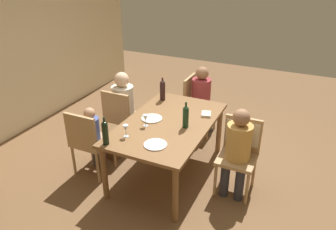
{
  "coord_description": "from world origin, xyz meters",
  "views": [
    {
      "loc": [
        -3.28,
        -1.53,
        2.65
      ],
      "look_at": [
        0.0,
        0.0,
        0.85
      ],
      "focal_mm": 35.02,
      "sensor_mm": 36.0,
      "label": 1
    }
  ],
  "objects_px": {
    "person_man_bearded": "(203,96)",
    "person_man_guest": "(124,104)",
    "person_woman_host": "(238,147)",
    "dinner_plate_guest_left": "(152,118)",
    "wine_bottle_dark_red": "(163,90)",
    "person_child_small": "(93,134)",
    "dining_table": "(168,128)",
    "chair_near": "(240,144)",
    "wine_glass_near_left": "(126,128)",
    "chair_far_left": "(88,139)",
    "dinner_plate_host": "(155,145)",
    "wine_glass_centre": "(145,118)",
    "wine_bottle_tall_green": "(105,132)",
    "wine_bottle_short_olive": "(186,116)",
    "handbag": "(110,151)",
    "chair_right_end": "(196,101)",
    "chair_far_right": "(121,115)"
  },
  "relations": [
    {
      "from": "dining_table",
      "to": "dinner_plate_guest_left",
      "type": "relative_size",
      "value": 6.4
    },
    {
      "from": "wine_bottle_tall_green",
      "to": "person_man_bearded",
      "type": "bearing_deg",
      "value": -12.07
    },
    {
      "from": "chair_near",
      "to": "wine_glass_centre",
      "type": "distance_m",
      "value": 1.18
    },
    {
      "from": "chair_right_end",
      "to": "dinner_plate_guest_left",
      "type": "xyz_separation_m",
      "value": [
        -1.24,
        0.14,
        0.23
      ]
    },
    {
      "from": "dinner_plate_guest_left",
      "to": "person_man_guest",
      "type": "bearing_deg",
      "value": 58.27
    },
    {
      "from": "chair_far_right",
      "to": "dinner_plate_host",
      "type": "xyz_separation_m",
      "value": [
        -0.85,
        -1.0,
        0.23
      ]
    },
    {
      "from": "wine_bottle_short_olive",
      "to": "wine_bottle_dark_red",
      "type": "bearing_deg",
      "value": 44.36
    },
    {
      "from": "chair_near",
      "to": "dinner_plate_guest_left",
      "type": "xyz_separation_m",
      "value": [
        -0.13,
        1.13,
        0.17
      ]
    },
    {
      "from": "chair_far_left",
      "to": "person_child_small",
      "type": "distance_m",
      "value": 0.11
    },
    {
      "from": "dining_table",
      "to": "handbag",
      "type": "distance_m",
      "value": 1.06
    },
    {
      "from": "chair_right_end",
      "to": "dinner_plate_host",
      "type": "distance_m",
      "value": 1.81
    },
    {
      "from": "dining_table",
      "to": "chair_near",
      "type": "height_order",
      "value": "chair_near"
    },
    {
      "from": "dining_table",
      "to": "dinner_plate_guest_left",
      "type": "bearing_deg",
      "value": 91.67
    },
    {
      "from": "wine_bottle_tall_green",
      "to": "person_man_guest",
      "type": "bearing_deg",
      "value": 23.09
    },
    {
      "from": "dining_table",
      "to": "wine_glass_near_left",
      "type": "height_order",
      "value": "wine_glass_near_left"
    },
    {
      "from": "chair_far_left",
      "to": "dinner_plate_host",
      "type": "distance_m",
      "value": 1.03
    },
    {
      "from": "chair_far_left",
      "to": "dinner_plate_host",
      "type": "height_order",
      "value": "chair_far_left"
    },
    {
      "from": "person_woman_host",
      "to": "wine_glass_near_left",
      "type": "relative_size",
      "value": 7.45
    },
    {
      "from": "dinner_plate_host",
      "to": "dinner_plate_guest_left",
      "type": "relative_size",
      "value": 0.97
    },
    {
      "from": "person_man_bearded",
      "to": "person_man_guest",
      "type": "bearing_deg",
      "value": -48.32
    },
    {
      "from": "chair_far_right",
      "to": "chair_right_end",
      "type": "bearing_deg",
      "value": 49.07
    },
    {
      "from": "wine_glass_near_left",
      "to": "wine_glass_centre",
      "type": "relative_size",
      "value": 1.0
    },
    {
      "from": "dining_table",
      "to": "wine_glass_centre",
      "type": "distance_m",
      "value": 0.34
    },
    {
      "from": "person_child_small",
      "to": "wine_bottle_tall_green",
      "type": "xyz_separation_m",
      "value": [
        -0.4,
        -0.5,
        0.34
      ]
    },
    {
      "from": "wine_bottle_tall_green",
      "to": "wine_bottle_short_olive",
      "type": "relative_size",
      "value": 1.0
    },
    {
      "from": "person_child_small",
      "to": "wine_glass_near_left",
      "type": "height_order",
      "value": "person_child_small"
    },
    {
      "from": "wine_bottle_dark_red",
      "to": "dinner_plate_host",
      "type": "distance_m",
      "value": 1.25
    },
    {
      "from": "wine_glass_near_left",
      "to": "handbag",
      "type": "xyz_separation_m",
      "value": [
        0.49,
        0.61,
        -0.75
      ]
    },
    {
      "from": "wine_bottle_dark_red",
      "to": "wine_glass_centre",
      "type": "distance_m",
      "value": 0.82
    },
    {
      "from": "chair_right_end",
      "to": "dinner_plate_host",
      "type": "bearing_deg",
      "value": 6.12
    },
    {
      "from": "chair_far_left",
      "to": "wine_bottle_dark_red",
      "type": "height_order",
      "value": "wine_bottle_dark_red"
    },
    {
      "from": "person_woman_host",
      "to": "dinner_plate_guest_left",
      "type": "height_order",
      "value": "person_woman_host"
    },
    {
      "from": "person_man_guest",
      "to": "wine_bottle_short_olive",
      "type": "height_order",
      "value": "person_man_guest"
    },
    {
      "from": "person_man_guest",
      "to": "wine_glass_near_left",
      "type": "xyz_separation_m",
      "value": [
        -0.93,
        -0.61,
        0.19
      ]
    },
    {
      "from": "wine_glass_centre",
      "to": "person_man_guest",
      "type": "bearing_deg",
      "value": 48.55
    },
    {
      "from": "chair_near",
      "to": "wine_bottle_short_olive",
      "type": "xyz_separation_m",
      "value": [
        -0.15,
        0.66,
        0.31
      ]
    },
    {
      "from": "chair_far_left",
      "to": "dinner_plate_host",
      "type": "bearing_deg",
      "value": -4.6
    },
    {
      "from": "wine_bottle_short_olive",
      "to": "dinner_plate_host",
      "type": "height_order",
      "value": "wine_bottle_short_olive"
    },
    {
      "from": "dining_table",
      "to": "person_child_small",
      "type": "bearing_deg",
      "value": 111.84
    },
    {
      "from": "chair_far_left",
      "to": "chair_near",
      "type": "bearing_deg",
      "value": 18.31
    },
    {
      "from": "wine_bottle_tall_green",
      "to": "person_child_small",
      "type": "bearing_deg",
      "value": 51.37
    },
    {
      "from": "dining_table",
      "to": "chair_near",
      "type": "bearing_deg",
      "value": -82.17
    },
    {
      "from": "chair_right_end",
      "to": "handbag",
      "type": "bearing_deg",
      "value": -32.62
    },
    {
      "from": "chair_near",
      "to": "person_woman_host",
      "type": "height_order",
      "value": "person_woman_host"
    },
    {
      "from": "chair_far_right",
      "to": "person_child_small",
      "type": "xyz_separation_m",
      "value": [
        -0.66,
        -0.0,
        0.03
      ]
    },
    {
      "from": "wine_bottle_short_olive",
      "to": "person_child_small",
      "type": "bearing_deg",
      "value": 106.34
    },
    {
      "from": "person_man_bearded",
      "to": "wine_bottle_dark_red",
      "type": "xyz_separation_m",
      "value": [
        -0.64,
        0.39,
        0.27
      ]
    },
    {
      "from": "person_child_small",
      "to": "dining_table",
      "type": "bearing_deg",
      "value": 21.84
    },
    {
      "from": "chair_right_end",
      "to": "handbag",
      "type": "height_order",
      "value": "chair_right_end"
    },
    {
      "from": "dining_table",
      "to": "wine_bottle_tall_green",
      "type": "distance_m",
      "value": 0.89
    }
  ]
}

